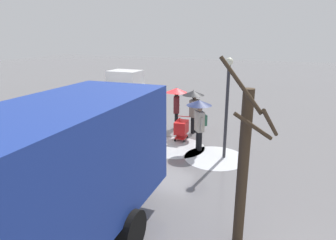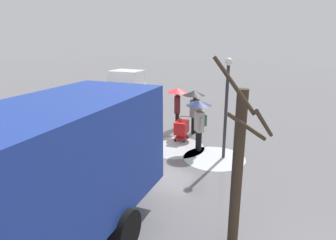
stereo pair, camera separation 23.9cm
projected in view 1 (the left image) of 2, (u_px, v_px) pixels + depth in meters
ground_plane at (170, 134)px, 14.36m from camera, size 90.00×90.00×0.00m
slush_patch_near_cluster at (215, 158)px, 11.54m from camera, size 2.42×2.42×0.01m
slush_patch_under_van at (175, 147)px, 12.63m from camera, size 2.57×2.57×0.01m
cargo_van_parked_right at (111, 99)px, 16.36m from camera, size 2.20×5.34×2.60m
box_truck_background at (20, 200)px, 5.00m from camera, size 2.86×8.31×3.38m
shopping_cart_vendor at (181, 128)px, 13.37m from camera, size 0.61×0.86×1.04m
hand_dolly_boxes at (156, 126)px, 13.58m from camera, size 0.68×0.82×1.32m
pedestrian_pink_side at (149, 107)px, 13.02m from camera, size 1.04×1.04×2.15m
pedestrian_black_side at (199, 113)px, 11.97m from camera, size 1.04×1.04×2.15m
pedestrian_white_side at (177, 98)px, 14.72m from camera, size 1.04×1.04×2.15m
pedestrian_far_side at (194, 101)px, 14.02m from camera, size 1.04×1.04×2.15m
bare_tree_near at (244, 165)px, 6.32m from camera, size 1.21×1.01×4.27m
street_lamp at (227, 98)px, 10.94m from camera, size 0.28×0.28×3.86m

